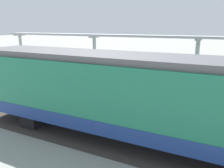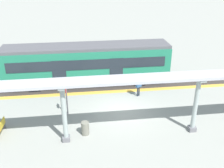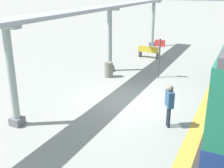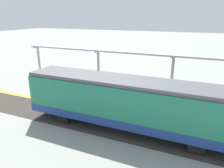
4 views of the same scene
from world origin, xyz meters
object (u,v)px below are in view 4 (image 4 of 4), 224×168
bench_near_end (217,100)px  trash_bin (158,90)px  canopy_pillar_third (98,68)px  platform_info_sign (166,91)px  train_near_carriage (127,104)px  canopy_pillar_fourth (39,61)px  canopy_pillar_second (172,75)px  passenger_waiting_near_edge (95,93)px  bench_mid_platform (62,78)px

bench_near_end → trash_bin: bench_near_end is taller
canopy_pillar_third → platform_info_sign: (-3.06, -7.81, -0.55)m
train_near_carriage → canopy_pillar_third: 10.07m
train_near_carriage → trash_bin: (7.46, -0.53, -1.40)m
canopy_pillar_fourth → platform_info_sign: canopy_pillar_fourth is taller
canopy_pillar_fourth → bench_near_end: size_ratio=2.43×
train_near_carriage → canopy_pillar_second: bearing=-11.9°
canopy_pillar_second → canopy_pillar_third: bearing=90.0°
train_near_carriage → canopy_pillar_third: (7.96, 6.16, 0.05)m
passenger_waiting_near_edge → train_near_carriage: bearing=-126.7°
canopy_pillar_second → canopy_pillar_fourth: same height
train_near_carriage → trash_bin: 7.61m
canopy_pillar_third → platform_info_sign: bearing=-111.4°
canopy_pillar_second → bench_mid_platform: size_ratio=2.44×
canopy_pillar_third → passenger_waiting_near_edge: canopy_pillar_third is taller
train_near_carriage → platform_info_sign: (4.90, -1.65, -0.50)m
bench_mid_platform → canopy_pillar_fourth: bearing=77.1°
bench_near_end → bench_mid_platform: bearing=89.4°
canopy_pillar_second → trash_bin: (-0.50, 1.15, -1.45)m
train_near_carriage → trash_bin: size_ratio=16.14×
canopy_pillar_fourth → trash_bin: size_ratio=4.33×
passenger_waiting_near_edge → canopy_pillar_second: bearing=-47.3°
canopy_pillar_fourth → passenger_waiting_near_edge: 11.77m
platform_info_sign → passenger_waiting_near_edge: bearing=110.3°
canopy_pillar_second → bench_near_end: bearing=-105.3°
train_near_carriage → canopy_pillar_third: bearing=37.7°
canopy_pillar_fourth → bench_mid_platform: (-0.93, -4.06, -1.44)m
bench_near_end → bench_mid_platform: size_ratio=1.00×
bench_mid_platform → trash_bin: 10.89m
trash_bin → canopy_pillar_second: bearing=-66.3°
train_near_carriage → bench_near_end: (6.85, -5.73, -1.39)m
train_near_carriage → canopy_pillar_fourth: canopy_pillar_fourth is taller
canopy_pillar_third → bench_near_end: (-1.11, -11.88, -1.44)m
bench_mid_platform → canopy_pillar_second: bearing=-85.6°
bench_mid_platform → trash_bin: bearing=-87.8°
canopy_pillar_fourth → trash_bin: bearing=-91.9°
canopy_pillar_third → platform_info_sign: size_ratio=1.68×
canopy_pillar_third → platform_info_sign: canopy_pillar_third is taller
train_near_carriage → bench_mid_platform: bearing=55.8°
canopy_pillar_fourth → bench_mid_platform: bearing=-102.9°
bench_near_end → bench_mid_platform: (0.18, 16.09, 0.00)m
canopy_pillar_second → trash_bin: canopy_pillar_second is taller
bench_mid_platform → canopy_pillar_third: bearing=-77.5°
trash_bin → passenger_waiting_near_edge: (-4.59, 4.37, 0.58)m
bench_near_end → trash_bin: size_ratio=1.78×
canopy_pillar_second → bench_mid_platform: (-0.93, 12.04, -1.44)m
platform_info_sign → passenger_waiting_near_edge: 5.87m
train_near_carriage → bench_near_end: bearing=-39.9°
bench_near_end → bench_mid_platform: 16.09m
canopy_pillar_second → train_near_carriage: bearing=168.1°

